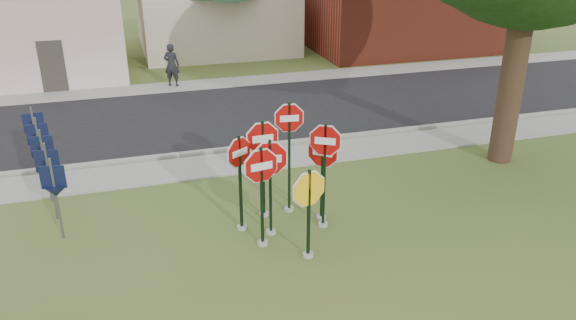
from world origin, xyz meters
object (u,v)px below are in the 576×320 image
object	(u,v)px
stop_sign_yellow	(309,203)
pedestrian	(172,65)
stop_sign_center	(270,174)
stop_sign_left	(262,183)

from	to	relation	value
stop_sign_yellow	pedestrian	world-z (taller)	stop_sign_yellow
stop_sign_center	pedestrian	distance (m)	13.17
stop_sign_yellow	stop_sign_left	world-z (taller)	stop_sign_left
stop_sign_yellow	stop_sign_center	bearing A→B (deg)	113.93
stop_sign_yellow	pedestrian	bearing A→B (deg)	95.43
stop_sign_center	stop_sign_yellow	distance (m)	1.30
stop_sign_center	pedestrian	xyz separation A→B (m)	(-0.84, 13.13, -0.55)
stop_sign_center	stop_sign_left	bearing A→B (deg)	-126.34
stop_sign_center	stop_sign_yellow	xyz separation A→B (m)	(0.52, -1.18, -0.22)
stop_sign_left	stop_sign_yellow	bearing A→B (deg)	-42.58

